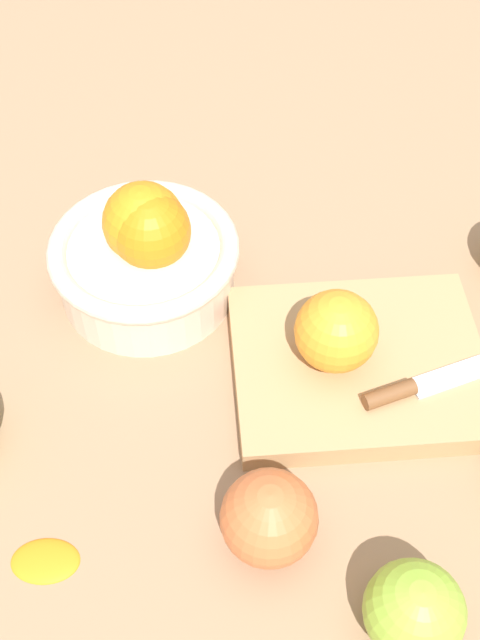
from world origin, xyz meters
TOP-DOWN VIEW (x-y plane):
  - ground_plane at (0.00, 0.00)m, footprint 2.40×2.40m
  - bowl at (-0.13, 0.14)m, footprint 0.17×0.17m
  - cutting_board at (0.07, 0.05)m, footprint 0.24×0.21m
  - orange_on_board at (0.04, 0.05)m, footprint 0.07×0.07m
  - knife at (0.12, 0.02)m, footprint 0.15×0.08m
  - apple_front_center at (-0.00, -0.11)m, footprint 0.07×0.07m
  - apple_front_right_2 at (0.10, -0.17)m, footprint 0.07×0.07m
  - citrus_peel at (-0.16, -0.14)m, footprint 0.05×0.04m

SIDE VIEW (x-z plane):
  - ground_plane at x=0.00m, z-range 0.00..0.00m
  - citrus_peel at x=-0.16m, z-range 0.00..0.01m
  - cutting_board at x=0.07m, z-range 0.00..0.02m
  - knife at x=0.12m, z-range 0.02..0.04m
  - apple_front_right_2 at x=0.10m, z-range 0.00..0.07m
  - apple_front_center at x=0.00m, z-range 0.00..0.07m
  - bowl at x=-0.13m, z-range -0.01..0.10m
  - orange_on_board at x=0.04m, z-range 0.02..0.09m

